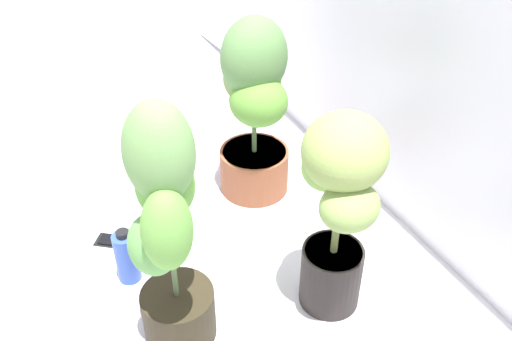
{
  "coord_description": "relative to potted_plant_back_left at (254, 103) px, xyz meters",
  "views": [
    {
      "loc": [
        1.35,
        -0.37,
        1.42
      ],
      "look_at": [
        0.1,
        0.24,
        0.41
      ],
      "focal_mm": 38.72,
      "sensor_mm": 36.0,
      "label": 1
    }
  ],
  "objects": [
    {
      "name": "ground_plane",
      "position": [
        0.3,
        -0.43,
        -0.4
      ],
      "size": [
        8.0,
        8.0,
        0.0
      ],
      "primitive_type": "plane",
      "color": "silver",
      "rests_on": "ground"
    },
    {
      "name": "potted_plant_back_left",
      "position": [
        0.0,
        0.0,
        0.0
      ],
      "size": [
        0.4,
        0.34,
        0.74
      ],
      "color": "brown",
      "rests_on": "ground"
    },
    {
      "name": "potted_plant_back_right",
      "position": [
        0.65,
        -0.05,
        0.02
      ],
      "size": [
        0.35,
        0.35,
        0.7
      ],
      "color": "black",
      "rests_on": "ground"
    },
    {
      "name": "potted_plant_front_right",
      "position": [
        0.57,
        -0.54,
        0.03
      ],
      "size": [
        0.34,
        0.26,
        0.82
      ],
      "color": "#2E2617",
      "rests_on": "ground"
    },
    {
      "name": "cell_phone",
      "position": [
        0.07,
        -0.61,
        -0.4
      ],
      "size": [
        0.14,
        0.16,
        0.01
      ],
      "rotation": [
        0.0,
        0.0,
        -0.64
      ],
      "color": "black",
      "rests_on": "ground"
    },
    {
      "name": "nutrient_bottle",
      "position": [
        0.27,
        -0.61,
        -0.3
      ],
      "size": [
        0.08,
        0.08,
        0.21
      ],
      "color": "blue",
      "rests_on": "ground"
    }
  ]
}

